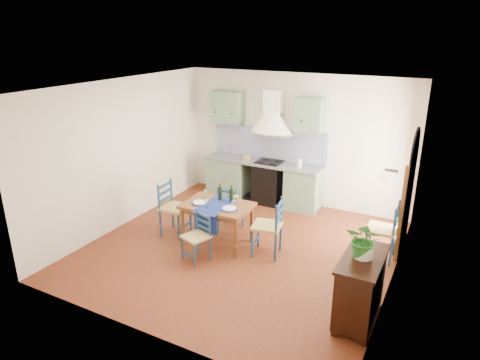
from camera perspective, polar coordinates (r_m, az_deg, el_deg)
name	(u,v)px	position (r m, az deg, el deg)	size (l,w,h in m)	color
floor	(240,249)	(7.58, 0.06, -9.13)	(5.00, 5.00, 0.00)	#4C2110
back_wall	(271,155)	(9.29, 4.10, 3.33)	(5.00, 0.96, 2.80)	beige
right_wall	(402,197)	(6.61, 20.80, -2.19)	(0.26, 5.00, 2.80)	beige
left_wall	(124,153)	(8.42, -15.18, 3.45)	(0.04, 5.00, 2.80)	beige
ceiling	(241,86)	(6.70, 0.07, 12.40)	(5.00, 5.00, 0.01)	white
dining_table	(217,209)	(7.49, -3.04, -3.88)	(1.20, 0.90, 1.07)	brown
chair_near	(197,237)	(7.09, -5.73, -7.53)	(0.49, 0.49, 0.82)	navy
chair_far	(230,207)	(8.05, -1.33, -3.67)	(0.47, 0.47, 0.90)	navy
chair_left	(173,208)	(7.99, -8.88, -3.68)	(0.48, 0.48, 1.00)	navy
chair_right	(269,227)	(7.20, 3.88, -6.22)	(0.54, 0.54, 1.00)	navy
chair_spare	(384,230)	(7.45, 18.66, -6.33)	(0.48, 0.48, 1.00)	navy
sideboard	(360,286)	(5.88, 15.69, -13.50)	(0.50, 1.05, 0.94)	black
potted_plant	(365,240)	(5.55, 16.29, -7.68)	(0.43, 0.37, 0.48)	#277226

